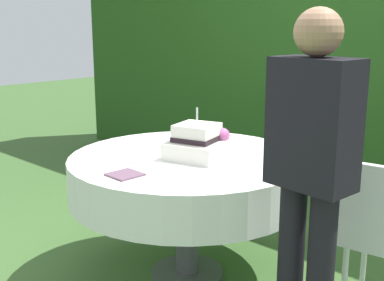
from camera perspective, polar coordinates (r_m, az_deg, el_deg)
ground_plane at (r=3.26m, az=-0.53°, el=-14.87°), size 20.00×20.00×0.00m
foliage_hedge at (r=4.71m, az=18.31°, el=10.20°), size 6.91×0.62×2.67m
cake_table at (r=3.01m, az=-0.55°, el=-4.11°), size 1.41×1.41×0.76m
wedding_cake at (r=2.91m, az=0.68°, el=-0.27°), size 0.38×0.38×0.30m
serving_plate_near at (r=3.34m, az=6.34°, el=-0.09°), size 0.12×0.12×0.01m
serving_plate_far at (r=2.89m, az=-6.58°, el=-2.21°), size 0.10×0.10×0.01m
napkin_stack at (r=2.62m, az=-7.66°, el=-3.87°), size 0.17×0.17×0.01m
standing_person at (r=2.19m, az=13.38°, el=-3.18°), size 0.38×0.24×1.60m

